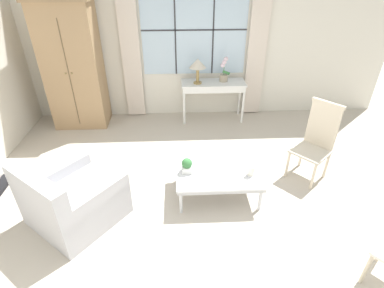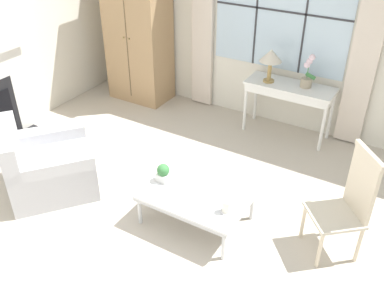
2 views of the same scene
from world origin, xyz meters
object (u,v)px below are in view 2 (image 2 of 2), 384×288
(console_table, at_px, (290,91))
(pillar_candle, at_px, (226,207))
(armoire, at_px, (138,30))
(table_lamp, at_px, (271,57))
(coffee_table, at_px, (196,196))
(potted_plant_small, at_px, (163,173))
(armchair_upholstered, at_px, (48,167))
(side_chair_wooden, at_px, (349,200))
(potted_orchid, at_px, (307,75))

(console_table, distance_m, pillar_candle, 2.30)
(armoire, height_order, table_lamp, armoire)
(coffee_table, bearing_deg, pillar_candle, -15.16)
(armoire, xyz_separation_m, potted_plant_small, (1.86, -2.12, -0.62))
(console_table, distance_m, potted_plant_small, 2.25)
(armchair_upholstered, distance_m, side_chair_wooden, 3.19)
(side_chair_wooden, bearing_deg, armchair_upholstered, -166.57)
(potted_orchid, height_order, potted_plant_small, potted_orchid)
(coffee_table, height_order, potted_plant_small, potted_plant_small)
(console_table, bearing_deg, potted_orchid, 13.18)
(potted_plant_small, distance_m, pillar_candle, 0.79)
(coffee_table, relative_size, potted_plant_small, 5.38)
(armoire, height_order, pillar_candle, armoire)
(potted_orchid, height_order, pillar_candle, potted_orchid)
(console_table, relative_size, pillar_candle, 8.07)
(potted_plant_small, bearing_deg, coffee_table, -0.29)
(coffee_table, bearing_deg, potted_plant_small, 179.71)
(coffee_table, xyz_separation_m, pillar_candle, (0.39, -0.10, 0.10))
(side_chair_wooden, bearing_deg, pillar_candle, -154.06)
(console_table, xyz_separation_m, potted_plant_small, (-0.55, -2.17, -0.18))
(side_chair_wooden, bearing_deg, console_table, 123.89)
(armoire, distance_m, side_chair_wooden, 4.05)
(console_table, xyz_separation_m, potted_orchid, (0.19, 0.04, 0.26))
(coffee_table, relative_size, pillar_candle, 7.39)
(side_chair_wooden, bearing_deg, table_lamp, 130.55)
(armoire, bearing_deg, potted_plant_small, -48.72)
(pillar_candle, bearing_deg, console_table, 95.70)
(potted_plant_small, bearing_deg, side_chair_wooden, 11.87)
(potted_orchid, relative_size, pillar_candle, 3.09)
(table_lamp, distance_m, coffee_table, 2.26)
(table_lamp, relative_size, coffee_table, 0.42)
(console_table, height_order, coffee_table, console_table)
(console_table, relative_size, table_lamp, 2.62)
(table_lamp, height_order, pillar_candle, table_lamp)
(table_lamp, bearing_deg, console_table, 9.08)
(armoire, height_order, armchair_upholstered, armoire)
(console_table, bearing_deg, potted_plant_small, -104.35)
(potted_plant_small, bearing_deg, armoire, 131.28)
(console_table, distance_m, potted_orchid, 0.32)
(armoire, bearing_deg, pillar_candle, -40.11)
(armchair_upholstered, relative_size, side_chair_wooden, 1.15)
(console_table, distance_m, side_chair_wooden, 2.17)
(potted_orchid, bearing_deg, pillar_candle, -89.03)
(armchair_upholstered, bearing_deg, armoire, 102.21)
(armchair_upholstered, bearing_deg, potted_orchid, 51.32)
(armoire, distance_m, table_lamp, 2.12)
(console_table, height_order, side_chair_wooden, side_chair_wooden)
(table_lamp, relative_size, potted_plant_small, 2.25)
(table_lamp, distance_m, potted_orchid, 0.52)
(table_lamp, bearing_deg, armoire, -179.91)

